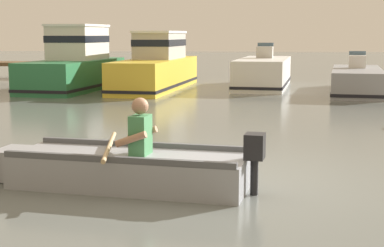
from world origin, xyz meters
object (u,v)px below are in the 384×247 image
at_px(moored_boat_yellow, 157,67).
at_px(moored_boat_white, 263,73).
at_px(moored_boat_green, 75,66).
at_px(moored_boat_grey, 357,81).
at_px(rowboat_with_person, 125,168).

height_order(moored_boat_yellow, moored_boat_white, moored_boat_yellow).
bearing_deg(moored_boat_green, moored_boat_yellow, 12.15).
bearing_deg(moored_boat_white, moored_boat_green, -167.14).
relative_size(moored_boat_yellow, moored_boat_white, 1.22).
bearing_deg(moored_boat_green, moored_boat_grey, -1.08).
distance_m(rowboat_with_person, moored_boat_grey, 14.21).
relative_size(rowboat_with_person, moored_boat_grey, 0.67).
distance_m(rowboat_with_person, moored_boat_yellow, 14.09).
height_order(moored_boat_white, moored_boat_grey, moored_boat_white).
xyz_separation_m(moored_boat_green, moored_boat_white, (6.85, 1.56, -0.35)).
height_order(rowboat_with_person, moored_boat_yellow, moored_boat_yellow).
relative_size(moored_boat_green, moored_boat_yellow, 0.84).
height_order(moored_boat_yellow, moored_boat_grey, moored_boat_yellow).
distance_m(rowboat_with_person, moored_boat_green, 14.14).
bearing_deg(moored_boat_yellow, moored_boat_grey, -6.59).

